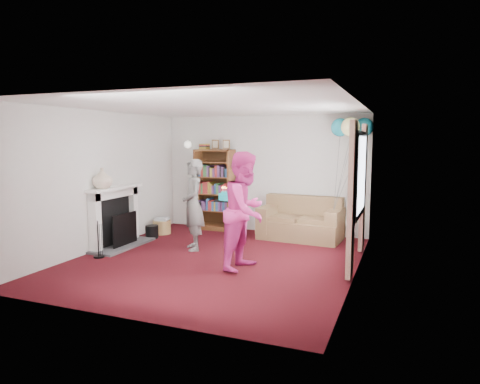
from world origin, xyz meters
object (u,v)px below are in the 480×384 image
at_px(birthday_cake, 228,197).
at_px(bookcase, 215,190).
at_px(person_magenta, 246,211).
at_px(person_striped, 193,205).
at_px(sofa, 301,223).

bearing_deg(birthday_cake, bookcase, 118.90).
bearing_deg(person_magenta, person_striped, 68.67).
distance_m(bookcase, person_striped, 1.85).
bearing_deg(bookcase, person_magenta, -56.54).
distance_m(sofa, person_striped, 2.31).
height_order(sofa, birthday_cake, birthday_cake).
height_order(sofa, person_striped, person_striped).
bearing_deg(sofa, birthday_cake, -102.95).
bearing_deg(person_striped, bookcase, 154.65).
bearing_deg(person_striped, person_magenta, 22.88).
height_order(bookcase, sofa, bookcase).
bearing_deg(birthday_cake, sofa, 72.64).
bearing_deg(person_magenta, bookcase, 41.67).
bearing_deg(sofa, person_striped, -131.49).
bearing_deg(bookcase, person_striped, -77.77).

